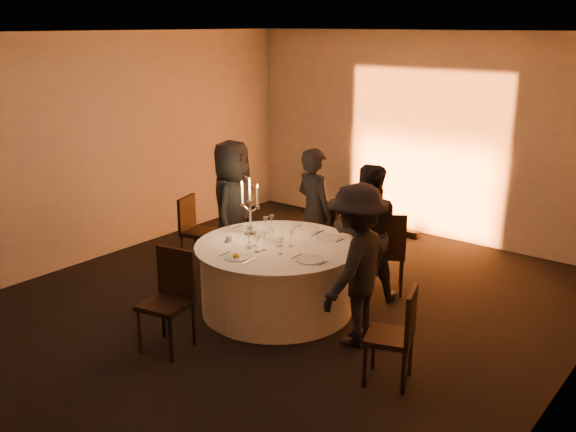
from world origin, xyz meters
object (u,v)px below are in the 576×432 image
Objects in this scene: chair_left at (194,226)px; coffee_cup at (229,239)px; chair_front at (170,293)px; guest_back_right at (367,232)px; banquet_table at (277,277)px; guest_left at (232,209)px; chair_back_left at (329,231)px; chair_back_right at (386,248)px; candelabra at (250,216)px; guest_back_left at (314,212)px; guest_right at (356,265)px; chair_right at (398,331)px.

chair_left reaches higher than coffee_cup.
guest_back_right is at bearing 56.70° from chair_front.
guest_left reaches higher than banquet_table.
guest_left reaches higher than guest_back_right.
chair_back_left is 0.61× the size of guest_back_right.
banquet_table is 1.78× the size of chair_back_right.
guest_left is at bearing 148.23° from candelabra.
chair_back_left is at bearing 99.07° from banquet_table.
coffee_cup is at bearing -98.86° from candelabra.
chair_back_right is 1.07m from guest_back_left.
chair_back_right is 1.32m from guest_right.
coffee_cup is at bearing 12.60° from guest_back_right.
candelabra is at bearing -123.17° from chair_right.
guest_back_left reaches higher than guest_back_right.
guest_right is at bearing 29.77° from chair_front.
banquet_table is at bearing -124.78° from chair_right.
chair_left is at bearing -23.45° from guest_back_right.
chair_front reaches higher than chair_back_left.
banquet_table is at bearing -100.69° from guest_right.
candelabra is (0.05, 0.30, 0.21)m from coffee_cup.
banquet_table is at bearing 22.42° from guest_back_right.
guest_back_right is at bearing 56.21° from banquet_table.
chair_back_left is (1.57, 0.87, 0.03)m from chair_left.
guest_back_left is at bearing 83.60° from candelabra.
guest_back_right reaches higher than chair_back_left.
chair_front reaches higher than chair_left.
coffee_cup is 0.16× the size of candelabra.
chair_right is at bearing -132.36° from guest_left.
chair_left is 0.92× the size of chair_front.
candelabra is (-2.24, 0.60, 0.50)m from chair_right.
coffee_cup is (-1.08, -1.14, 0.00)m from guest_back_right.
chair_back_left is 1.95m from guest_right.
banquet_table is 1.86× the size of chair_back_left.
candelabra is at bearing 99.13° from guest_back_left.
chair_left is at bearing 151.50° from coffee_cup.
guest_back_left is (0.77, 0.68, -0.05)m from guest_left.
chair_front is 1.10m from coffee_cup.
guest_back_left reaches higher than chair_right.
guest_right is 1.54m from candelabra.
banquet_table is at bearing 26.51° from coffee_cup.
guest_left reaches higher than coffee_cup.
chair_right is at bearing -121.42° from chair_left.
banquet_table is 1.03× the size of guest_left.
candelabra is at bearing 5.00° from guest_back_right.
guest_back_left is 1.00× the size of guest_right.
guest_right reaches higher than chair_left.
chair_right is 2.37m from candelabra.
banquet_table is 0.76m from candelabra.
guest_right is (2.87, -0.56, 0.31)m from chair_left.
chair_back_left is 1.61m from coffee_cup.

